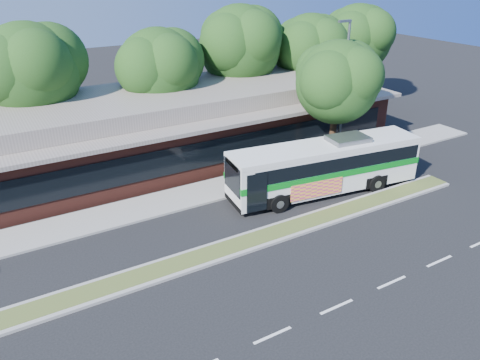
% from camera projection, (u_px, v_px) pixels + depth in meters
% --- Properties ---
extents(ground, '(120.00, 120.00, 0.00)m').
position_uv_depth(ground, '(266.00, 246.00, 22.03)').
color(ground, black).
rests_on(ground, ground).
extents(median_strip, '(26.00, 1.10, 0.15)m').
position_uv_depth(median_strip, '(259.00, 238.00, 22.47)').
color(median_strip, '#3C4F21').
rests_on(median_strip, ground).
extents(sidewalk, '(44.00, 2.60, 0.12)m').
position_uv_depth(sidewalk, '(205.00, 192.00, 27.00)').
color(sidewalk, gray).
rests_on(sidewalk, ground).
extents(plaza_building, '(33.20, 11.20, 4.45)m').
position_uv_depth(plaza_building, '(160.00, 126.00, 31.25)').
color(plaza_building, '#512119').
rests_on(plaza_building, ground).
extents(lamp_post, '(0.93, 0.18, 9.07)m').
position_uv_depth(lamp_post, '(343.00, 90.00, 29.02)').
color(lamp_post, slate).
rests_on(lamp_post, ground).
extents(tree_bg_b, '(6.69, 6.00, 9.00)m').
position_uv_depth(tree_bg_b, '(37.00, 68.00, 28.99)').
color(tree_bg_b, black).
rests_on(tree_bg_b, ground).
extents(tree_bg_c, '(6.24, 5.60, 8.26)m').
position_uv_depth(tree_bg_c, '(164.00, 66.00, 32.10)').
color(tree_bg_c, black).
rests_on(tree_bg_c, ground).
extents(tree_bg_d, '(6.91, 6.20, 9.37)m').
position_uv_depth(tree_bg_d, '(244.00, 44.00, 35.77)').
color(tree_bg_d, black).
rests_on(tree_bg_d, ground).
extents(tree_bg_e, '(6.47, 5.80, 8.50)m').
position_uv_depth(tree_bg_e, '(313.00, 48.00, 38.02)').
color(tree_bg_e, black).
rests_on(tree_bg_e, ground).
extents(tree_bg_f, '(6.69, 6.00, 8.92)m').
position_uv_depth(tree_bg_f, '(360.00, 37.00, 41.43)').
color(tree_bg_f, black).
rests_on(tree_bg_f, ground).
extents(transit_bus, '(11.58, 3.94, 3.19)m').
position_uv_depth(transit_bus, '(326.00, 163.00, 26.46)').
color(transit_bus, silver).
rests_on(transit_bus, ground).
extents(sidewalk_tree, '(5.75, 5.16, 7.96)m').
position_uv_depth(sidewalk_tree, '(341.00, 79.00, 29.02)').
color(sidewalk_tree, black).
rests_on(sidewalk_tree, ground).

